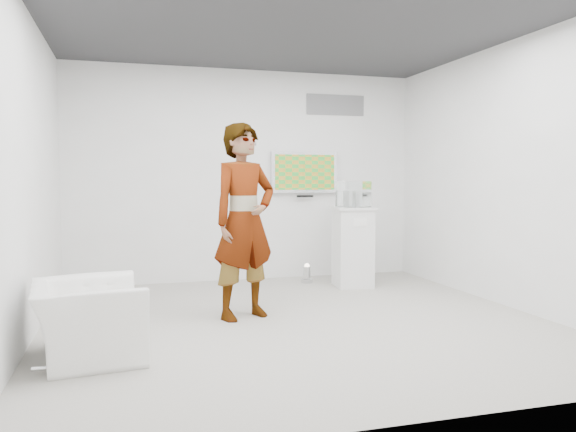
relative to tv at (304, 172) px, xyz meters
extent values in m
cube|color=#A7A599|center=(-0.85, -2.45, -1.55)|extent=(5.00, 5.00, 0.01)
cube|color=#2F2F31|center=(-0.85, -2.45, 1.45)|extent=(5.00, 5.00, 0.01)
cube|color=white|center=(-0.85, 0.05, -0.05)|extent=(5.00, 0.01, 3.00)
cube|color=white|center=(-0.85, -4.95, -0.05)|extent=(5.00, 0.01, 3.00)
cube|color=white|center=(-3.35, -2.45, -0.05)|extent=(0.01, 5.00, 3.00)
cube|color=white|center=(1.65, -2.45, -0.05)|extent=(0.01, 5.00, 3.00)
cube|color=silver|center=(0.00, 0.00, 0.00)|extent=(1.00, 0.08, 0.60)
cube|color=slate|center=(0.50, 0.04, 1.00)|extent=(0.90, 0.02, 0.30)
imported|color=white|center=(-1.34, -2.15, -0.53)|extent=(0.87, 0.74, 2.03)
imported|color=white|center=(-2.83, -3.12, -1.24)|extent=(0.95, 1.05, 0.62)
cube|color=silver|center=(0.42, -0.87, -1.01)|extent=(0.57, 0.57, 1.07)
cylinder|color=silver|center=(-0.10, -0.45, -1.42)|extent=(0.19, 0.19, 0.26)
cube|color=silver|center=(0.42, -0.87, -0.30)|extent=(0.40, 0.40, 0.35)
cube|color=silver|center=(0.42, -0.87, -0.37)|extent=(0.07, 0.16, 0.22)
cube|color=silver|center=(-1.17, -1.91, 0.28)|extent=(0.07, 0.13, 0.03)
camera|label=1|loc=(-2.50, -7.86, -0.10)|focal=35.00mm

